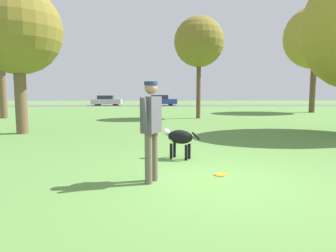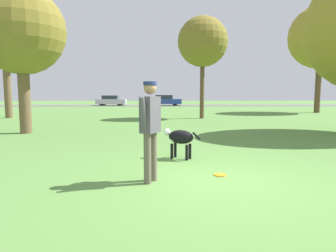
# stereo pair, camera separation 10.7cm
# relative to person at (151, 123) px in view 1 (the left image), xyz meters

# --- Properties ---
(ground_plane) EXTENTS (120.00, 120.00, 0.00)m
(ground_plane) POSITION_rel_person_xyz_m (1.18, 0.06, -1.06)
(ground_plane) COLOR #56843D
(far_road_strip) EXTENTS (120.00, 6.00, 0.01)m
(far_road_strip) POSITION_rel_person_xyz_m (1.18, 33.84, -1.05)
(far_road_strip) COLOR #5B5B59
(far_road_strip) RESTS_ON ground_plane
(person) EXTENTS (0.38, 0.63, 1.78)m
(person) POSITION_rel_person_xyz_m (0.00, 0.00, 0.00)
(person) COLOR #665B4C
(person) RESTS_ON ground_plane
(dog) EXTENTS (0.90, 0.61, 0.71)m
(dog) POSITION_rel_person_xyz_m (0.63, 1.90, -0.55)
(dog) COLOR black
(dog) RESTS_ON ground_plane
(frisbee) EXTENTS (0.24, 0.24, 0.02)m
(frisbee) POSITION_rel_person_xyz_m (1.32, 0.40, -1.05)
(frisbee) COLOR orange
(frisbee) RESTS_ON ground_plane
(tree_near_left) EXTENTS (3.35, 3.35, 5.65)m
(tree_near_left) POSITION_rel_person_xyz_m (-5.20, 6.70, 2.88)
(tree_near_left) COLOR brown
(tree_near_left) RESTS_ON ground_plane
(tree_mid_center) EXTENTS (3.10, 3.10, 6.31)m
(tree_mid_center) POSITION_rel_person_xyz_m (2.73, 13.69, 3.68)
(tree_mid_center) COLOR brown
(tree_mid_center) RESTS_ON ground_plane
(tree_far_right) EXTENTS (5.02, 5.02, 8.59)m
(tree_far_right) POSITION_rel_person_xyz_m (12.94, 19.14, 5.00)
(tree_far_right) COLOR brown
(tree_far_right) RESTS_ON ground_plane
(parked_car_silver) EXTENTS (3.83, 1.81, 1.31)m
(parked_car_silver) POSITION_rel_person_xyz_m (-6.43, 34.03, -0.41)
(parked_car_silver) COLOR #B7B7BC
(parked_car_silver) RESTS_ON ground_plane
(parked_car_blue) EXTENTS (4.28, 2.00, 1.37)m
(parked_car_blue) POSITION_rel_person_xyz_m (0.58, 33.54, -0.38)
(parked_car_blue) COLOR #284293
(parked_car_blue) RESTS_ON ground_plane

